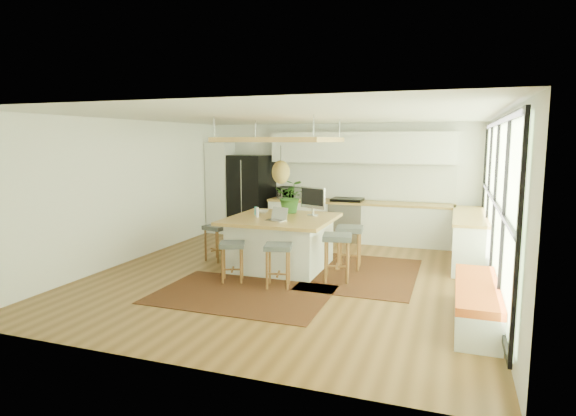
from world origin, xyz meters
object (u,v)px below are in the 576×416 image
at_px(stool_near_right, 278,265).
at_px(stool_right_back, 349,249).
at_px(island_plant, 291,200).
at_px(laptop, 276,214).
at_px(stool_right_front, 337,260).
at_px(monitor, 313,202).
at_px(stool_near_left, 232,261).
at_px(fridge, 251,197).
at_px(stool_left_side, 217,242).
at_px(island, 281,242).
at_px(microwave, 289,192).

distance_m(stool_near_right, stool_right_back, 1.69).
distance_m(stool_near_right, island_plant, 1.93).
bearing_deg(laptop, stool_right_front, 9.75).
bearing_deg(monitor, stool_near_left, -97.40).
bearing_deg(stool_right_back, stool_near_right, -118.95).
height_order(fridge, monitor, fridge).
bearing_deg(laptop, stool_near_right, -51.76).
height_order(fridge, stool_left_side, fridge).
xyz_separation_m(stool_left_side, island_plant, (1.34, 0.50, 0.82)).
height_order(stool_near_left, stool_right_back, stool_right_back).
distance_m(stool_near_left, stool_right_front, 1.72).
xyz_separation_m(stool_left_side, monitor, (1.83, 0.32, 0.83)).
height_order(stool_near_left, laptop, laptop).
distance_m(stool_right_front, island_plant, 1.77).
xyz_separation_m(island, island_plant, (-0.01, 0.56, 0.71)).
height_order(fridge, island_plant, fridge).
distance_m(monitor, microwave, 2.61).
height_order(stool_right_front, stool_right_back, stool_right_front).
bearing_deg(island_plant, stool_left_side, -159.54).
height_order(stool_right_front, microwave, microwave).
xyz_separation_m(stool_near_right, island_plant, (-0.38, 1.70, 0.82)).
distance_m(laptop, island_plant, 0.95).
xyz_separation_m(stool_near_left, stool_left_side, (-0.90, 1.17, 0.00)).
bearing_deg(island, laptop, -83.78).
height_order(stool_near_left, island_plant, island_plant).
relative_size(fridge, stool_near_right, 2.80).
bearing_deg(monitor, stool_right_back, 21.06).
bearing_deg(stool_left_side, stool_near_left, -52.34).
bearing_deg(laptop, stool_near_left, -109.00).
relative_size(stool_right_front, monitor, 1.36).
relative_size(stool_right_front, stool_left_side, 1.13).
bearing_deg(stool_right_back, island_plant, 169.62).
distance_m(stool_near_left, island_plant, 1.91).
relative_size(stool_right_back, monitor, 1.34).
bearing_deg(monitor, laptop, -95.33).
xyz_separation_m(laptop, monitor, (0.44, 0.76, 0.14)).
xyz_separation_m(fridge, microwave, (1.02, -0.06, 0.17)).
bearing_deg(laptop, island, 111.15).
bearing_deg(stool_right_back, laptop, -147.87).
xyz_separation_m(island, microwave, (-0.78, 2.66, 0.63)).
relative_size(monitor, island_plant, 0.90).
height_order(stool_left_side, microwave, microwave).
distance_m(island, stool_right_back, 1.24).
distance_m(island, stool_near_right, 1.21).
distance_m(stool_near_left, microwave, 3.86).
xyz_separation_m(microwave, island_plant, (0.77, -2.10, 0.08)).
bearing_deg(stool_left_side, island_plant, 20.46).
height_order(fridge, laptop, fridge).
xyz_separation_m(fridge, stool_near_right, (2.17, -3.87, -0.57)).
bearing_deg(stool_left_side, monitor, 10.01).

